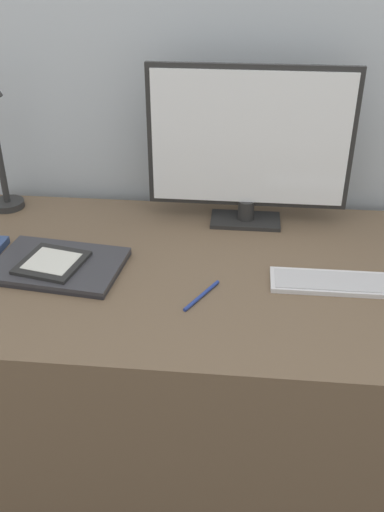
{
  "coord_description": "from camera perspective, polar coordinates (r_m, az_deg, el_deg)",
  "views": [
    {
      "loc": [
        0.06,
        -1.13,
        1.5
      ],
      "look_at": [
        -0.06,
        0.07,
        0.78
      ],
      "focal_mm": 40.0,
      "sensor_mm": 36.0,
      "label": 1
    }
  ],
  "objects": [
    {
      "name": "pen",
      "position": [
        1.36,
        0.98,
        -3.96
      ],
      "size": [
        0.08,
        0.13,
        0.01
      ],
      "color": "navy",
      "rests_on": "desk"
    },
    {
      "name": "wall_back",
      "position": [
        1.73,
        3.87,
        20.9
      ],
      "size": [
        3.6,
        0.05,
        2.4
      ],
      "color": "#B2BCC6",
      "rests_on": "ground_plane"
    },
    {
      "name": "laptop",
      "position": [
        1.51,
        -13.22,
        -0.91
      ],
      "size": [
        0.35,
        0.26,
        0.02
      ],
      "color": "#232328",
      "rests_on": "desk"
    },
    {
      "name": "ground_plane",
      "position": [
        1.88,
        1.75,
        -22.09
      ],
      "size": [
        10.0,
        10.0,
        0.0
      ],
      "primitive_type": "plane",
      "color": "brown"
    },
    {
      "name": "desk",
      "position": [
        1.69,
        2.22,
        -11.72
      ],
      "size": [
        1.51,
        0.78,
        0.72
      ],
      "color": "brown",
      "rests_on": "ground_plane"
    },
    {
      "name": "keyboard",
      "position": [
        1.45,
        13.79,
        -2.57
      ],
      "size": [
        0.3,
        0.1,
        0.01
      ],
      "color": "silver",
      "rests_on": "desk"
    },
    {
      "name": "ereader",
      "position": [
        1.49,
        -13.83,
        -0.63
      ],
      "size": [
        0.18,
        0.18,
        0.01
      ],
      "color": "black",
      "rests_on": "laptop"
    },
    {
      "name": "monitor",
      "position": [
        1.61,
        5.76,
        10.99
      ],
      "size": [
        0.57,
        0.11,
        0.46
      ],
      "color": "#262626",
      "rests_on": "desk"
    }
  ]
}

